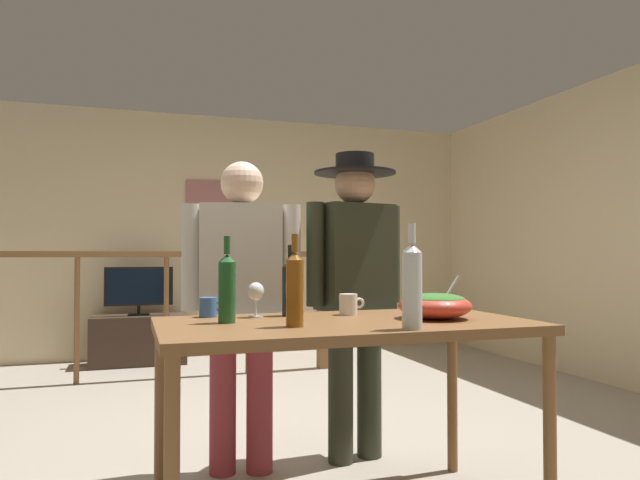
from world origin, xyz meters
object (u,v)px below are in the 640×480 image
object	(u,v)px
stair_railing	(191,293)
wine_bottle_dark	(291,286)
tv_console	(139,340)
mug_white	(349,304)
serving_table	(345,340)
person_standing_left	(242,289)
flat_screen_tv	(139,287)
wine_bottle_amber	(295,288)
wine_bottle_green	(227,287)
salad_bowl	(435,304)
person_standing_right	(355,277)
mug_blue	(209,307)
wine_glass	(256,293)
wine_bottle_clear	(412,284)
framed_picture	(210,207)

from	to	relation	value
stair_railing	wine_bottle_dark	distance (m)	2.76
tv_console	mug_white	size ratio (longest dim) A/B	7.68
serving_table	wine_bottle_dark	xyz separation A→B (m)	(-0.16, 0.25, 0.21)
wine_bottle_dark	person_standing_left	world-z (taller)	person_standing_left
tv_console	person_standing_left	xyz separation A→B (m)	(0.44, -3.09, 0.66)
flat_screen_tv	mug_white	bearing A→B (deg)	-76.52
wine_bottle_amber	person_standing_left	distance (m)	0.78
wine_bottle_green	mug_white	bearing A→B (deg)	13.07
salad_bowl	person_standing_right	distance (m)	0.71
salad_bowl	wine_bottle_dark	world-z (taller)	wine_bottle_dark
mug_blue	wine_glass	bearing A→B (deg)	-21.54
wine_bottle_amber	wine_bottle_clear	bearing A→B (deg)	-27.74
tv_console	wine_bottle_green	distance (m)	3.75
mug_blue	person_standing_right	xyz separation A→B (m)	(0.81, 0.34, 0.10)
salad_bowl	wine_glass	bearing A→B (deg)	157.76
wine_glass	wine_bottle_green	world-z (taller)	wine_bottle_green
framed_picture	wine_glass	distance (m)	3.86
stair_railing	tv_console	xyz separation A→B (m)	(-0.42, 0.75, -0.50)
mug_blue	wine_bottle_amber	bearing A→B (deg)	-58.92
framed_picture	wine_bottle_amber	xyz separation A→B (m)	(-0.22, -4.15, -0.62)
wine_bottle_dark	person_standing_right	world-z (taller)	person_standing_right
serving_table	wine_bottle_clear	bearing A→B (deg)	-66.95
tv_console	framed_picture	bearing A→B (deg)	21.79
serving_table	wine_bottle_dark	size ratio (longest dim) A/B	4.79
wine_bottle_dark	person_standing_left	distance (m)	0.43
wine_bottle_clear	person_standing_left	world-z (taller)	person_standing_left
flat_screen_tv	serving_table	size ratio (longest dim) A/B	0.43
wine_glass	mug_white	xyz separation A→B (m)	(0.41, -0.03, -0.06)
flat_screen_tv	salad_bowl	xyz separation A→B (m)	(1.13, -3.76, 0.11)
wine_bottle_green	wine_bottle_clear	size ratio (longest dim) A/B	0.89
salad_bowl	person_standing_left	world-z (taller)	person_standing_left
wine_glass	salad_bowl	bearing A→B (deg)	-22.24
salad_bowl	wine_bottle_green	distance (m)	0.86
mug_blue	flat_screen_tv	bearing A→B (deg)	94.02
wine_bottle_green	wine_bottle_dark	distance (m)	0.35
mug_white	wine_bottle_green	bearing A→B (deg)	-166.93
stair_railing	tv_console	bearing A→B (deg)	119.58
person_standing_right	wine_bottle_dark	bearing A→B (deg)	29.41
wine_glass	wine_bottle_amber	size ratio (longest dim) A/B	0.43
framed_picture	wine_bottle_dark	distance (m)	3.84
serving_table	wine_bottle_green	distance (m)	0.52
tv_console	flat_screen_tv	world-z (taller)	flat_screen_tv
mug_blue	mug_white	bearing A→B (deg)	-10.03
stair_railing	flat_screen_tv	xyz separation A→B (m)	(-0.42, 0.71, 0.02)
framed_picture	wine_bottle_green	distance (m)	4.03
tv_console	mug_blue	distance (m)	3.49
stair_railing	wine_glass	world-z (taller)	stair_railing
flat_screen_tv	wine_bottle_green	size ratio (longest dim) A/B	1.88
wine_bottle_clear	person_standing_right	size ratio (longest dim) A/B	0.24
tv_console	wine_bottle_clear	xyz separation A→B (m)	(0.88, -4.06, 0.73)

